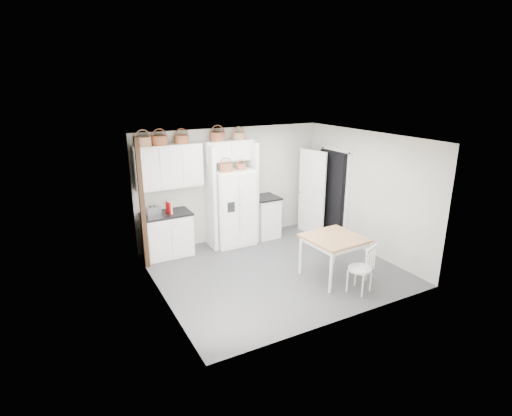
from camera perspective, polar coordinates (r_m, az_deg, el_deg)
floor at (r=8.03m, az=2.76°, el=-8.77°), size 4.50×4.50×0.00m
ceiling at (r=7.27m, az=3.06°, el=9.94°), size 4.50×4.50×0.00m
wall_back at (r=9.25m, az=-3.50°, el=3.38°), size 4.50×0.00×4.50m
wall_left at (r=6.72m, az=-13.78°, el=-2.61°), size 0.00×4.00×4.00m
wall_right at (r=8.88m, az=15.45°, el=2.17°), size 0.00×4.00×4.00m
refrigerator at (r=9.01m, az=-3.39°, el=0.11°), size 0.89×0.72×1.73m
base_cab_left at (r=8.70m, az=-12.56°, el=-3.81°), size 0.98×0.62×0.91m
base_cab_right at (r=9.55m, az=1.29°, el=-1.31°), size 0.54×0.65×0.95m
dining_table at (r=7.70m, az=10.93°, el=-6.92°), size 1.04×1.04×0.82m
windsor_chair at (r=7.28m, az=14.64°, el=-8.38°), size 0.54×0.52×0.89m
counter_left at (r=8.54m, az=-12.77°, el=-0.83°), size 1.02×0.66×0.04m
counter_right at (r=9.40m, az=1.31°, el=1.55°), size 0.58×0.69×0.04m
toaster at (r=8.37m, az=-14.55°, el=-0.46°), size 0.33×0.23×0.21m
cookbook_red at (r=8.43m, az=-12.39°, el=-0.01°), size 0.07×0.17×0.25m
cookbook_cream at (r=8.45m, az=-12.05°, el=-0.04°), size 0.05×0.15×0.22m
basket_upper_a at (r=8.25m, az=-15.83°, el=9.12°), size 0.32×0.32×0.18m
basket_upper_b at (r=8.33m, az=-13.60°, el=9.37°), size 0.32×0.32×0.19m
basket_upper_c at (r=8.46m, az=-10.57°, el=9.63°), size 0.30×0.30×0.17m
basket_bridge_a at (r=8.73m, az=-5.52°, el=10.14°), size 0.34×0.34×0.19m
basket_bridge_b at (r=8.93m, az=-2.54°, el=10.26°), size 0.28×0.28×0.16m
basket_fridge_a at (r=8.61m, az=-4.31°, el=5.76°), size 0.29×0.29×0.16m
basket_fridge_b at (r=8.76m, az=-2.16°, el=5.88°), size 0.22×0.22×0.12m
upper_cabinet at (r=8.46m, az=-12.39°, el=5.83°), size 1.40×0.34×0.90m
bridge_cabinet at (r=8.87m, az=-4.02°, el=8.20°), size 1.12×0.34×0.45m
fridge_panel_left at (r=8.77m, az=-6.57°, el=1.49°), size 0.08×0.60×2.30m
fridge_panel_right at (r=9.18m, az=-0.66°, el=2.34°), size 0.08×0.60×2.30m
trim_post at (r=7.99m, az=-15.95°, el=0.43°), size 0.09×0.09×2.60m
doorway_void at (r=9.61m, az=10.87°, el=1.94°), size 0.18×0.85×2.05m
door_slab at (r=9.65m, az=7.96°, el=2.16°), size 0.21×0.79×2.05m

